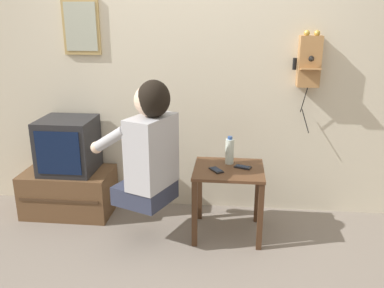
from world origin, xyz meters
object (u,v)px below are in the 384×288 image
at_px(television, 68,145).
at_px(cell_phone_spare, 243,167).
at_px(wall_phone_antique, 309,61).
at_px(framed_picture, 81,27).
at_px(cell_phone_held, 216,170).
at_px(water_bottle, 230,151).
at_px(person, 149,146).

bearing_deg(television, cell_phone_spare, -8.07).
xyz_separation_m(wall_phone_antique, framed_picture, (-1.83, 0.04, 0.25)).
bearing_deg(cell_phone_held, water_bottle, 26.60).
bearing_deg(cell_phone_held, wall_phone_antique, 0.07).
height_order(framed_picture, cell_phone_spare, framed_picture).
bearing_deg(television, framed_picture, 62.85).
xyz_separation_m(cell_phone_held, water_bottle, (0.09, 0.17, 0.10)).
xyz_separation_m(television, cell_phone_spare, (1.45, -0.21, -0.06)).
distance_m(person, cell_phone_held, 0.53).
relative_size(framed_picture, cell_phone_spare, 3.24).
xyz_separation_m(framed_picture, water_bottle, (1.23, -0.34, -0.91)).
height_order(television, wall_phone_antique, wall_phone_antique).
xyz_separation_m(person, cell_phone_spare, (0.67, 0.19, -0.21)).
bearing_deg(cell_phone_held, cell_phone_spare, -11.13).
xyz_separation_m(wall_phone_antique, water_bottle, (-0.59, -0.30, -0.66)).
bearing_deg(person, television, 85.47).
bearing_deg(cell_phone_spare, television, 102.91).
bearing_deg(wall_phone_antique, framed_picture, 178.63).
xyz_separation_m(wall_phone_antique, cell_phone_held, (-0.69, -0.46, -0.75)).
bearing_deg(person, water_bottle, -41.48).
relative_size(person, cell_phone_spare, 6.67).
height_order(person, cell_phone_held, person).
distance_m(television, wall_phone_antique, 2.07).
height_order(wall_phone_antique, water_bottle, wall_phone_antique).
bearing_deg(person, cell_phone_spare, -51.30).
xyz_separation_m(television, framed_picture, (0.11, 0.22, 0.95)).
distance_m(person, framed_picture, 1.21).
bearing_deg(framed_picture, person, -42.95).
relative_size(wall_phone_antique, cell_phone_held, 5.91).
bearing_deg(wall_phone_antique, water_bottle, -153.34).
height_order(cell_phone_spare, water_bottle, water_bottle).
bearing_deg(person, wall_phone_antique, -41.05).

